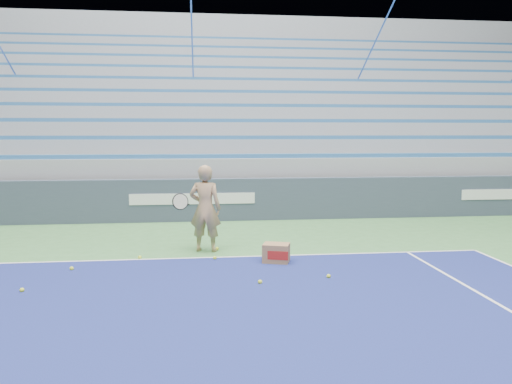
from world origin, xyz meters
TOP-DOWN VIEW (x-y plane):
  - sponsor_barrier at (0.00, 15.88)m, footprint 30.00×0.32m
  - bleachers at (0.00, 21.60)m, footprint 31.00×9.15m
  - tennis_player at (0.28, 12.44)m, footprint 0.95×0.88m
  - ball_box at (1.51, 11.44)m, footprint 0.53×0.47m
  - tennis_ball_0 at (1.08, 10.22)m, footprint 0.07×0.07m
  - tennis_ball_1 at (-2.37, 10.20)m, footprint 0.07×0.07m
  - tennis_ball_2 at (2.19, 10.39)m, footprint 0.07×0.07m
  - tennis_ball_3 at (0.44, 11.76)m, footprint 0.07×0.07m
  - tennis_ball_4 at (0.51, 12.49)m, footprint 0.07×0.07m
  - tennis_ball_5 at (-0.91, 11.96)m, footprint 0.07×0.07m
  - tennis_ball_6 at (-1.95, 11.31)m, footprint 0.07×0.07m

SIDE VIEW (x-z plane):
  - tennis_ball_0 at x=1.08m, z-range 0.00..0.07m
  - tennis_ball_1 at x=-2.37m, z-range 0.00..0.07m
  - tennis_ball_2 at x=2.19m, z-range 0.00..0.07m
  - tennis_ball_3 at x=0.44m, z-range 0.00..0.07m
  - tennis_ball_4 at x=0.51m, z-range 0.00..0.07m
  - tennis_ball_5 at x=-0.91m, z-range 0.00..0.07m
  - tennis_ball_6 at x=-1.95m, z-range 0.00..0.07m
  - ball_box at x=1.51m, z-range 0.00..0.34m
  - sponsor_barrier at x=0.00m, z-range 0.00..1.10m
  - tennis_player at x=0.28m, z-range 0.00..1.68m
  - bleachers at x=0.00m, z-range -1.29..6.01m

